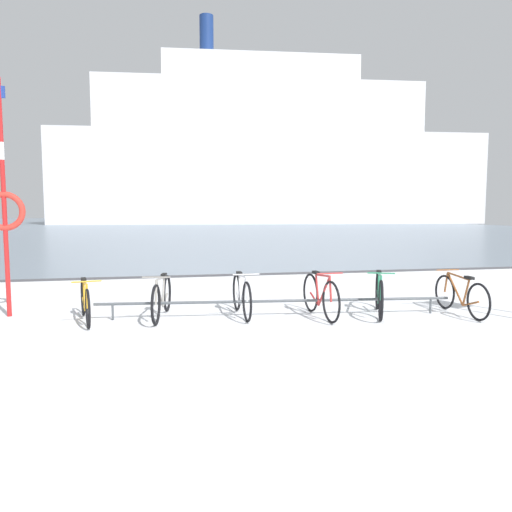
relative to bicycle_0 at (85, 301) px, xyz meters
The scene contains 10 objects.
ground 49.36m from the bicycle_0, 86.35° to the left, with size 80.00×132.00×0.08m.
bike_rack 3.28m from the bicycle_0, ahead, with size 6.29×0.68×0.31m.
bicycle_0 is the anchor object (origin of this frame).
bicycle_1 1.27m from the bicycle_0, ahead, with size 0.50×1.75×0.80m.
bicycle_2 2.67m from the bicycle_0, ahead, with size 0.46×1.67×0.81m.
bicycle_3 4.04m from the bicycle_0, ahead, with size 0.46×1.67×0.84m.
bicycle_4 5.15m from the bicycle_0, ahead, with size 0.74×1.63×0.82m.
bicycle_5 6.62m from the bicycle_0, ahead, with size 0.46×1.69×0.77m.
rescue_post 2.27m from the bicycle_0, 153.34° to the left, with size 0.69×0.11×4.15m.
ferry_ship 62.97m from the bicycle_0, 74.64° to the left, with size 60.35×16.07×28.64m.
Camera 1 is at (-1.87, -3.81, 1.88)m, focal length 33.85 mm.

